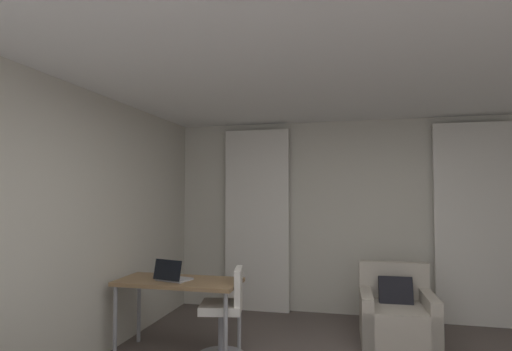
# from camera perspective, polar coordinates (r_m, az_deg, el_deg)

# --- Properties ---
(wall_window) EXTENTS (5.12, 0.06, 2.60)m
(wall_window) POSITION_cam_1_polar(r_m,az_deg,el_deg) (5.77, 13.91, -5.54)
(wall_window) COLOR beige
(wall_window) RESTS_ON ground
(wall_left) EXTENTS (0.06, 6.12, 2.60)m
(wall_left) POSITION_cam_1_polar(r_m,az_deg,el_deg) (3.71, -29.03, -7.06)
(wall_left) COLOR beige
(wall_left) RESTS_ON ground
(ceiling) EXTENTS (5.12, 6.12, 0.06)m
(ceiling) POSITION_cam_1_polar(r_m,az_deg,el_deg) (2.91, 14.08, 17.96)
(ceiling) COLOR white
(ceiling) RESTS_ON wall_left
(curtain_left_panel) EXTENTS (0.90, 0.06, 2.50)m
(curtain_left_panel) POSITION_cam_1_polar(r_m,az_deg,el_deg) (5.80, 0.13, -6.09)
(curtain_left_panel) COLOR silver
(curtain_left_panel) RESTS_ON ground
(curtain_right_panel) EXTENTS (0.90, 0.06, 2.50)m
(curtain_right_panel) POSITION_cam_1_polar(r_m,az_deg,el_deg) (5.82, 27.67, -5.80)
(curtain_right_panel) COLOR silver
(curtain_right_panel) RESTS_ON ground
(armchair) EXTENTS (0.79, 0.81, 0.82)m
(armchair) POSITION_cam_1_polar(r_m,az_deg,el_deg) (5.00, 18.80, -17.89)
(armchair) COLOR #B2A899
(armchair) RESTS_ON ground
(desk) EXTENTS (1.24, 0.56, 0.74)m
(desk) POSITION_cam_1_polar(r_m,az_deg,el_deg) (4.41, -10.57, -14.82)
(desk) COLOR olive
(desk) RESTS_ON ground
(desk_chair) EXTENTS (0.48, 0.48, 0.88)m
(desk_chair) POSITION_cam_1_polar(r_m,az_deg,el_deg) (4.31, -4.24, -18.96)
(desk_chair) COLOR gray
(desk_chair) RESTS_ON ground
(laptop) EXTENTS (0.37, 0.32, 0.22)m
(laptop) POSITION_cam_1_polar(r_m,az_deg,el_deg) (4.36, -11.46, -13.40)
(laptop) COLOR #ADADB2
(laptop) RESTS_ON desk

